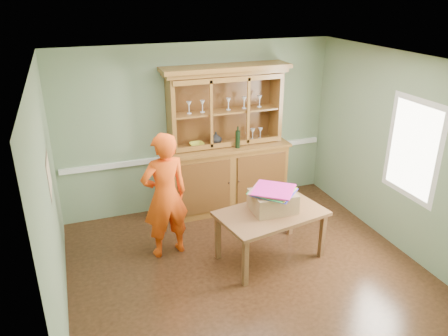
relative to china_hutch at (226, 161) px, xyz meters
name	(u,v)px	position (x,y,z in m)	size (l,w,h in m)	color
floor	(244,267)	(-0.38, -1.73, -0.83)	(4.50, 4.50, 0.00)	#4E2D19
ceiling	(249,62)	(-0.38, -1.73, 1.87)	(4.50, 4.50, 0.00)	white
wall_back	(199,128)	(-0.38, 0.27, 0.52)	(4.50, 4.50, 0.00)	gray
wall_left	(50,204)	(-2.63, -1.73, 0.52)	(4.00, 4.00, 0.00)	gray
wall_right	(396,152)	(1.87, -1.73, 0.52)	(4.00, 4.00, 0.00)	gray
wall_front	(340,266)	(-0.38, -3.73, 0.52)	(4.50, 4.50, 0.00)	gray
chair_rail	(200,154)	(-0.38, 0.24, 0.07)	(4.41, 0.05, 0.08)	white
framed_map	(49,175)	(-2.61, -1.43, 0.72)	(0.03, 0.60, 0.46)	#301D13
window_panel	(413,149)	(1.85, -2.03, 0.67)	(0.03, 0.96, 1.36)	white
china_hutch	(226,161)	(0.00, 0.00, 0.00)	(2.01, 0.66, 2.37)	olive
dining_table	(271,218)	(0.03, -1.63, -0.21)	(1.53, 1.08, 0.70)	brown
cardboard_box	(273,201)	(0.07, -1.58, 0.00)	(0.57, 0.45, 0.26)	#9D8051
kite_stack	(273,191)	(0.06, -1.60, 0.17)	(0.70, 0.70, 0.06)	#3B2FE1
person	(165,196)	(-1.26, -1.04, 0.06)	(0.65, 0.42, 1.77)	#FF4F10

